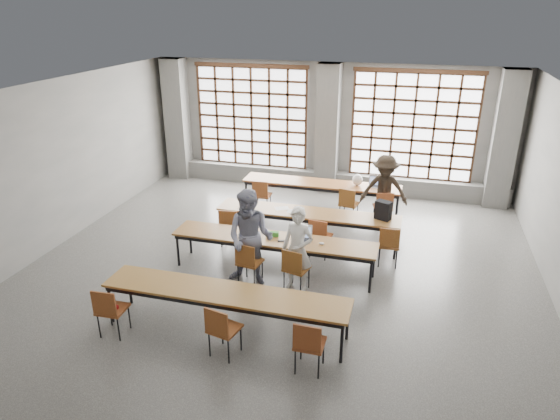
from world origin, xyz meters
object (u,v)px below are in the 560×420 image
Objects in this scene: desk_row_a at (321,185)px; student_female at (250,238)px; chair_mid_right at (389,242)px; backpack at (383,210)px; chair_back_left at (261,193)px; mouse at (322,243)px; chair_front_right at (295,266)px; chair_mid_centre at (319,234)px; chair_front_left at (248,260)px; chair_back_mid at (348,202)px; plastic_bag at (357,180)px; desk_row_c at (274,241)px; phone at (281,241)px; desk_row_d at (225,295)px; chair_back_right at (384,205)px; laptop_front at (302,236)px; green_box at (272,234)px; chair_near_right at (309,342)px; student_back at (384,190)px; chair_near_left at (109,307)px; student_male at (298,249)px; chair_mid_left at (229,223)px; red_pouch at (112,306)px; laptop_back at (376,184)px; desk_row_b at (308,215)px; chair_near_mid at (221,327)px.

desk_row_a is 2.16× the size of student_female.
backpack reaches higher than chair_mid_right.
chair_back_left is 8.98× the size of mouse.
chair_back_left and chair_front_right have the same top height.
chair_mid_centre and chair_front_left have the same top height.
chair_back_mid is 3.08× the size of plastic_bag.
chair_mid_right is 2.20× the size of backpack.
chair_back_mid is at bearing -99.61° from plastic_bag.
phone reaches higher than desk_row_c.
chair_back_right is (2.09, 4.85, -0.13)m from desk_row_d.
laptop_front is 0.59m from green_box.
desk_row_a is 4.55× the size of chair_near_right.
student_back is (0.57, 5.61, 0.32)m from chair_near_right.
phone is at bearing -121.39° from student_back.
desk_row_d is at bearing -129.26° from chair_mid_right.
chair_near_left is 3.34m from student_male.
plastic_bag is (2.30, 0.68, 0.34)m from chair_back_left.
chair_back_left is 1.97m from chair_mid_left.
desk_row_d is 4.55× the size of chair_mid_left.
student_male reaches higher than red_pouch.
chair_back_left is 1.00× the size of chair_near_left.
laptop_front is at bearing -85.22° from desk_row_a.
chair_mid_centre is 1.00× the size of chair_front_right.
plastic_bag is (1.47, 3.97, -0.05)m from student_female.
laptop_front reaches higher than chair_front_right.
laptop_back is at bearing 75.99° from chair_front_right.
student_male is at bearing -62.24° from chair_back_left.
desk_row_a is at bearing 70.23° from red_pouch.
mouse is 1.01m from green_box.
desk_row_b is at bearing 121.70° from chair_mid_centre.
plastic_bag reaches higher than green_box.
green_box is (0.25, 0.58, -0.15)m from student_female.
chair_back_right and chair_mid_left have the same top height.
chair_back_right is 6.66m from chair_near_left.
mouse is (0.97, 2.67, 0.21)m from chair_near_mid.
desk_row_b is 1.59m from mouse.
chair_back_left is 3.50m from mouse.
green_box is (1.85, 2.77, 0.24)m from chair_near_left.
chair_near_right is at bearing -74.95° from laptop_front.
laptop_front is 3.00× the size of phone.
desk_row_c is 3.01m from chair_back_left.
plastic_bag is at bearing 74.53° from phone.
mouse is at bearing 97.41° from chair_near_right.
mouse is (0.59, -1.47, 0.08)m from desk_row_b.
student_back is 3.08m from mouse.
chair_mid_centre is at bearing -79.58° from desk_row_a.
plastic_bag is 1.43× the size of red_pouch.
student_male is (0.24, -1.95, 0.15)m from desk_row_b.
chair_mid_right is at bearing -0.04° from chair_mid_centre.
green_box is (-1.10, -2.71, 0.24)m from chair_back_mid.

